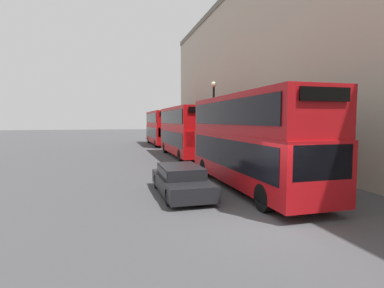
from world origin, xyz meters
The scene contains 6 objects.
ground_plane centered at (0.00, 0.00, 0.00)m, with size 200.00×200.00×0.00m, color #424244.
bus_leading centered at (1.60, 4.77, 2.41)m, with size 2.59×10.08×4.38m.
bus_second_in_queue centered at (1.60, 17.76, 2.40)m, with size 2.59×10.03×4.35m.
bus_third_in_queue centered at (1.60, 30.64, 2.40)m, with size 2.59×10.03×4.36m.
car_dark_sedan centered at (-1.80, 4.49, 0.67)m, with size 1.86×4.72×1.25m.
street_lamp centered at (3.28, 14.73, 3.90)m, with size 0.44×0.44×6.28m.
Camera 1 is at (-4.70, -8.00, 3.23)m, focal length 28.00 mm.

